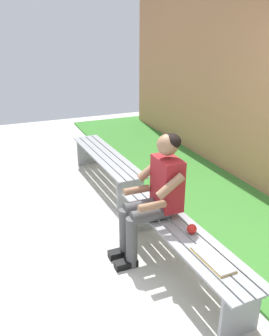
% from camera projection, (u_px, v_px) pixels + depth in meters
% --- Properties ---
extents(ground_plane, '(10.00, 7.00, 0.04)m').
position_uv_depth(ground_plane, '(52.00, 238.00, 3.96)').
color(ground_plane, beige).
extents(grass_strip, '(9.00, 2.38, 0.03)m').
position_uv_depth(grass_strip, '(241.00, 195.00, 4.85)').
color(grass_strip, '#387A2D').
rests_on(grass_strip, ground).
extents(bench_near, '(1.87, 0.46, 0.45)m').
position_uv_depth(bench_near, '(182.00, 241.00, 3.25)').
color(bench_near, gray).
rests_on(bench_near, ground).
extents(bench_far, '(1.94, 0.47, 0.45)m').
position_uv_depth(bench_far, '(106.00, 161.00, 5.10)').
color(bench_far, gray).
rests_on(bench_far, ground).
extents(person_seated, '(0.50, 0.69, 1.25)m').
position_uv_depth(person_seated, '(155.00, 193.00, 3.39)').
color(person_seated, maroon).
rests_on(person_seated, ground).
extents(apple, '(0.09, 0.09, 0.09)m').
position_uv_depth(apple, '(192.00, 229.00, 3.17)').
color(apple, red).
rests_on(apple, bench_near).
extents(book_open, '(0.42, 0.17, 0.02)m').
position_uv_depth(book_open, '(213.00, 259.00, 2.82)').
color(book_open, white).
rests_on(book_open, bench_near).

